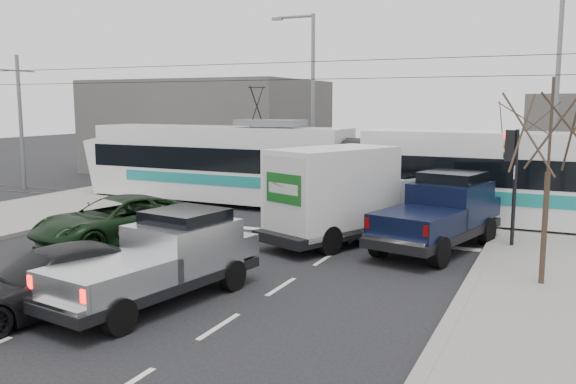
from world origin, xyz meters
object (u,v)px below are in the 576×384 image
at_px(bare_tree, 550,135).
at_px(box_truck, 344,195).
at_px(tram, 356,170).
at_px(navy_pickup, 441,212).
at_px(traffic_signal, 512,162).
at_px(street_lamp_near, 552,89).
at_px(silver_pickup, 165,257).
at_px(dark_car, 52,280).
at_px(green_car, 117,221).
at_px(street_lamp_far, 309,92).

distance_m(bare_tree, box_truck, 7.18).
bearing_deg(tram, navy_pickup, -45.15).
xyz_separation_m(traffic_signal, tram, (-6.21, 3.77, -0.89)).
bearing_deg(street_lamp_near, tram, -152.14).
xyz_separation_m(traffic_signal, silver_pickup, (-6.82, -8.48, -1.74)).
xyz_separation_m(tram, dark_car, (-2.38, -13.95, -1.15)).
relative_size(tram, green_car, 4.63).
bearing_deg(dark_car, street_lamp_far, 117.10).
distance_m(box_truck, green_car, 7.44).
xyz_separation_m(bare_tree, tram, (-7.34, 7.77, -1.94)).
distance_m(traffic_signal, street_lamp_far, 14.47).
relative_size(street_lamp_near, street_lamp_far, 1.00).
bearing_deg(bare_tree, traffic_signal, 105.76).
bearing_deg(navy_pickup, silver_pickup, -108.36).
bearing_deg(navy_pickup, street_lamp_near, 85.47).
relative_size(traffic_signal, street_lamp_near, 0.40).
relative_size(bare_tree, box_truck, 0.76).
distance_m(traffic_signal, street_lamp_near, 7.91).
bearing_deg(traffic_signal, street_lamp_far, 138.28).
height_order(bare_tree, street_lamp_far, street_lamp_far).
distance_m(street_lamp_near, box_truck, 10.99).
xyz_separation_m(street_lamp_far, green_car, (-0.96, -13.94, -4.34)).
bearing_deg(traffic_signal, bare_tree, -74.24).
height_order(tram, green_car, tram).
bearing_deg(tram, green_car, -121.88).
relative_size(tram, silver_pickup, 4.44).
distance_m(street_lamp_far, box_truck, 12.50).
distance_m(bare_tree, green_car, 13.11).
xyz_separation_m(traffic_signal, street_lamp_near, (0.84, 7.50, 2.37)).
xyz_separation_m(bare_tree, street_lamp_far, (-11.79, 13.50, 1.32)).
bearing_deg(street_lamp_near, silver_pickup, -115.61).
xyz_separation_m(bare_tree, street_lamp_near, (-0.29, 11.50, 1.32)).
bearing_deg(silver_pickup, tram, 96.79).
bearing_deg(bare_tree, box_truck, 154.60).
bearing_deg(bare_tree, street_lamp_near, 91.42).
bearing_deg(street_lamp_near, box_truck, -124.44).
relative_size(navy_pickup, green_car, 1.08).
relative_size(traffic_signal, dark_car, 0.75).
height_order(street_lamp_near, green_car, street_lamp_near).
xyz_separation_m(bare_tree, silver_pickup, (-7.95, -4.48, -2.79)).
height_order(street_lamp_near, box_truck, street_lamp_near).
relative_size(street_lamp_near, navy_pickup, 1.51).
distance_m(silver_pickup, navy_pickup, 9.13).
bearing_deg(green_car, silver_pickup, -22.19).
bearing_deg(street_lamp_far, dark_car, -84.02).
relative_size(navy_pickup, dark_car, 1.24).
bearing_deg(navy_pickup, tram, 147.35).
bearing_deg(street_lamp_near, traffic_signal, -96.41).
bearing_deg(green_car, street_lamp_near, 61.66).
height_order(bare_tree, silver_pickup, bare_tree).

